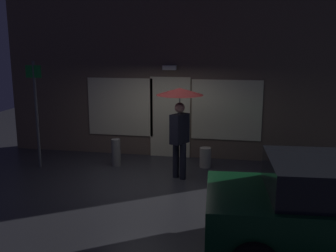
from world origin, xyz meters
name	(u,v)px	position (x,y,z in m)	size (l,w,h in m)	color
ground_plane	(152,183)	(0.00, 0.00, 0.00)	(18.00, 18.00, 0.00)	#2D2D33
building_facade	(171,77)	(0.00, 2.35, 2.18)	(9.32, 0.48, 4.42)	brown
person_with_umbrella	(180,110)	(0.54, 0.46, 1.60)	(1.06, 1.06, 2.11)	black
street_sign_post	(36,109)	(-3.06, 0.62, 1.50)	(0.40, 0.07, 2.66)	#595B60
sidewalk_bollard	(116,152)	(-1.21, 1.10, 0.35)	(0.23, 0.23, 0.70)	slate
sidewalk_bollard_2	(205,157)	(1.05, 1.41, 0.25)	(0.29, 0.29, 0.50)	#B2A899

